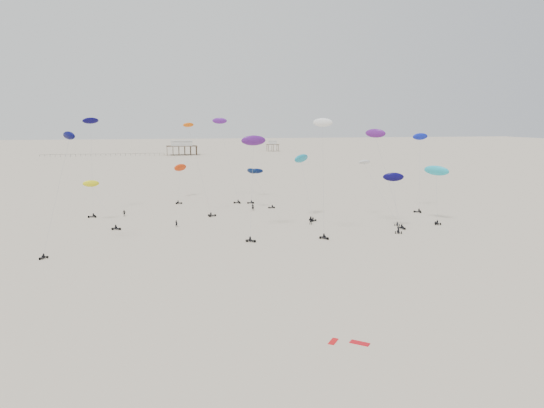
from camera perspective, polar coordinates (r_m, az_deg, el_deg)
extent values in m
plane|color=beige|center=(223.03, -5.76, 2.73)|extent=(900.00, 900.00, 0.00)
cube|color=brown|center=(371.20, -9.69, 6.16)|extent=(21.00, 13.00, 0.30)
cube|color=silver|center=(371.12, -9.70, 6.43)|extent=(14.00, 8.40, 3.20)
cube|color=#B2B2AD|center=(371.04, -9.70, 6.70)|extent=(15.00, 9.00, 0.30)
cube|color=brown|center=(409.34, 0.07, 6.42)|extent=(9.00, 7.00, 0.30)
cube|color=silver|center=(409.28, 0.07, 6.61)|extent=(5.60, 4.20, 2.40)
cube|color=#B2B2AD|center=(409.22, 0.07, 6.80)|extent=(6.00, 4.50, 0.30)
cube|color=black|center=(373.41, -17.70, 5.16)|extent=(80.00, 0.10, 0.10)
cylinder|color=gray|center=(110.78, 5.58, 2.49)|extent=(0.03, 0.03, 22.74)
ellipsoid|color=white|center=(111.38, 5.48, 8.73)|extent=(4.34, 3.17, 2.02)
cylinder|color=gray|center=(131.78, 11.57, 1.22)|extent=(0.03, 0.03, 18.11)
ellipsoid|color=silver|center=(135.92, 9.90, 4.46)|extent=(3.43, 2.05, 1.58)
cylinder|color=gray|center=(148.06, -1.11, 1.56)|extent=(0.03, 0.03, 10.68)
ellipsoid|color=#04153C|center=(147.62, -2.19, 3.57)|extent=(3.23, 3.92, 1.85)
cylinder|color=gray|center=(105.52, -22.18, 0.84)|extent=(0.03, 0.03, 22.37)
ellipsoid|color=#050642|center=(108.25, -21.00, 6.89)|extent=(3.52, 3.80, 1.87)
cylinder|color=gray|center=(123.29, 12.46, 2.38)|extent=(0.03, 0.03, 21.08)
ellipsoid|color=#5B177F|center=(123.16, 11.07, 7.48)|extent=(4.76, 4.57, 2.38)
cylinder|color=gray|center=(121.20, 13.17, -0.08)|extent=(0.03, 0.03, 11.42)
ellipsoid|color=#090545|center=(122.84, 12.92, 2.86)|extent=(4.97, 2.96, 2.29)
cylinder|color=gray|center=(112.10, -2.14, 1.52)|extent=(0.03, 0.03, 21.46)
ellipsoid|color=#501578|center=(116.72, -2.01, 6.84)|extent=(5.44, 2.22, 2.71)
cylinder|color=gray|center=(130.60, -17.69, -0.16)|extent=(0.03, 0.03, 15.94)
ellipsoid|color=yellow|center=(136.40, -18.90, 2.10)|extent=(3.95, 1.68, 1.87)
cylinder|color=gray|center=(131.69, 3.76, 1.51)|extent=(0.03, 0.03, 14.48)
ellipsoid|color=#1892B5|center=(133.35, 3.16, 4.92)|extent=(5.75, 5.59, 2.77)
cylinder|color=gray|center=(148.75, 15.54, 3.10)|extent=(0.03, 0.03, 19.44)
ellipsoid|color=#0E1EB9|center=(151.15, 15.65, 7.00)|extent=(4.70, 2.25, 2.28)
cylinder|color=gray|center=(161.71, -4.72, 4.60)|extent=(0.03, 0.03, 25.82)
ellipsoid|color=#5F1A93|center=(166.94, -5.66, 8.90)|extent=(5.04, 3.39, 2.33)
cylinder|color=gray|center=(137.55, -7.75, 3.62)|extent=(0.03, 0.03, 23.07)
ellipsoid|color=#FF650D|center=(139.19, -8.99, 8.41)|extent=(3.31, 2.46, 1.48)
cylinder|color=gray|center=(164.07, -2.00, 1.87)|extent=(0.03, 0.03, 16.75)
ellipsoid|color=#051341|center=(171.21, -1.72, 3.57)|extent=(4.82, 2.85, 2.23)
cylinder|color=gray|center=(145.19, -18.84, 3.66)|extent=(0.03, 0.03, 24.54)
ellipsoid|color=#090548|center=(149.18, -18.94, 8.48)|extent=(4.84, 3.91, 2.18)
cylinder|color=gray|center=(165.13, -9.91, 1.99)|extent=(0.03, 0.03, 16.23)
ellipsoid|color=red|center=(171.69, -9.84, 3.89)|extent=(5.19, 5.15, 2.64)
cylinder|color=gray|center=(132.94, 17.29, 0.61)|extent=(0.03, 0.03, 11.34)
ellipsoid|color=#1CB8D7|center=(134.29, 17.27, 3.45)|extent=(6.08, 7.10, 3.23)
imported|color=black|center=(125.07, -10.24, -2.45)|extent=(0.85, 0.78, 1.92)
imported|color=black|center=(126.29, 4.19, -2.21)|extent=(1.28, 1.23, 2.30)
imported|color=black|center=(141.72, -15.60, -1.28)|extent=(1.25, 0.80, 1.98)
imported|color=black|center=(145.55, -2.08, -0.67)|extent=(0.95, 0.80, 2.20)
cube|color=red|center=(62.18, 9.41, -14.57)|extent=(2.26, 2.10, 0.08)
cube|color=red|center=(62.21, 6.61, -14.49)|extent=(1.63, 1.87, 0.07)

